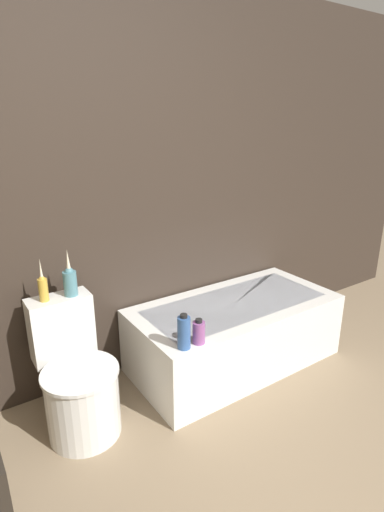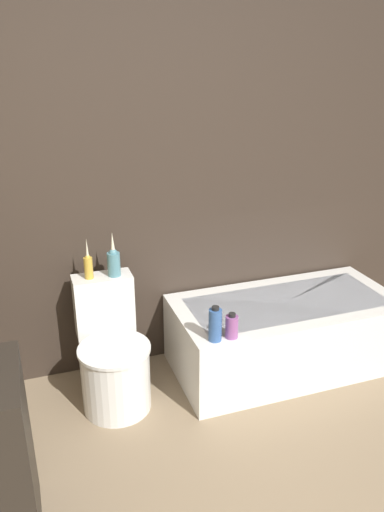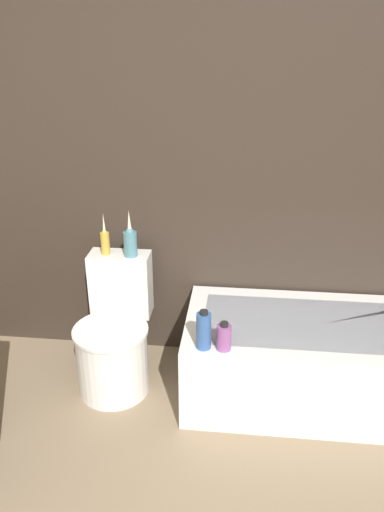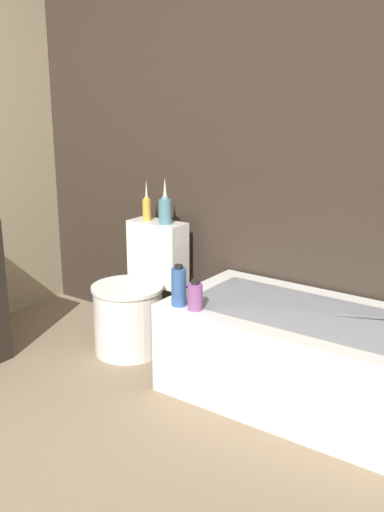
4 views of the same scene
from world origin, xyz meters
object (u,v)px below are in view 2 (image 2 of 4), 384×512
(toilet, at_px, (113,358))
(shampoo_bottle_tall, at_px, (215,325))
(bathtub, at_px, (285,333))
(vase_gold, at_px, (88,265))
(vase_silver, at_px, (114,261))
(shampoo_bottle_short, at_px, (232,326))

(toilet, xyz_separation_m, shampoo_bottle_tall, (0.55, -0.29, 0.29))
(bathtub, distance_m, vase_gold, 1.40)
(toilet, relative_size, shampoo_bottle_tall, 3.50)
(toilet, bearing_deg, vase_gold, 110.03)
(shampoo_bottle_tall, bearing_deg, vase_gold, 141.22)
(bathtub, height_order, vase_gold, vase_gold)
(vase_silver, relative_size, shampoo_bottle_short, 1.81)
(vase_gold, bearing_deg, bathtub, -9.35)
(bathtub, distance_m, shampoo_bottle_short, 0.68)
(vase_gold, distance_m, shampoo_bottle_tall, 0.83)
(shampoo_bottle_tall, bearing_deg, bathtub, 24.82)
(shampoo_bottle_short, bearing_deg, vase_gold, 145.28)
(vase_silver, bearing_deg, bathtub, -10.16)
(toilet, bearing_deg, shampoo_bottle_tall, -28.12)
(vase_gold, height_order, shampoo_bottle_short, vase_gold)
(toilet, height_order, vase_gold, vase_gold)
(vase_silver, relative_size, shampoo_bottle_tall, 1.30)
(vase_silver, bearing_deg, shampoo_bottle_short, -40.73)
(toilet, distance_m, shampoo_bottle_tall, 0.68)
(shampoo_bottle_tall, height_order, shampoo_bottle_short, shampoo_bottle_tall)
(bathtub, bearing_deg, vase_silver, 169.84)
(bathtub, relative_size, vase_silver, 5.39)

